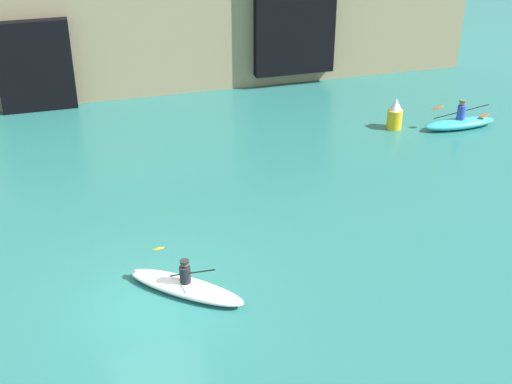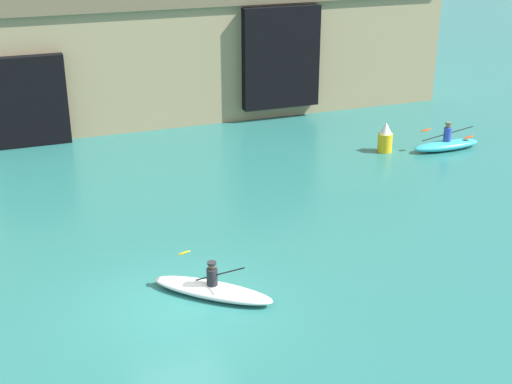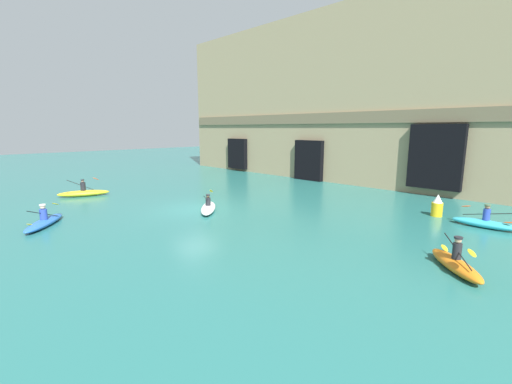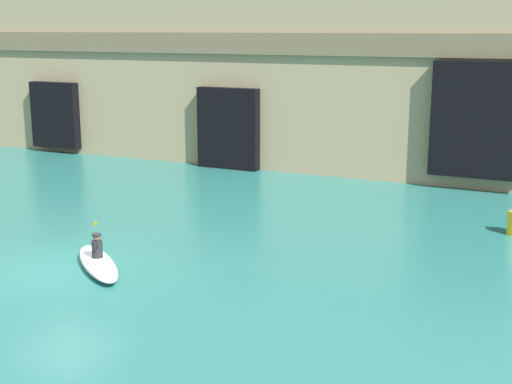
% 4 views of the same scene
% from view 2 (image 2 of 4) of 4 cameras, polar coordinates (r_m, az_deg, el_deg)
% --- Properties ---
extents(ground_plane, '(120.00, 120.00, 0.00)m').
position_cam_2_polar(ground_plane, '(18.04, -6.03, -9.26)').
color(ground_plane, '#28706B').
extents(kayak_cyan, '(2.95, 0.78, 1.16)m').
position_cam_2_polar(kayak_cyan, '(29.67, 14.99, 3.71)').
color(kayak_cyan, '#33B2C6').
rests_on(kayak_cyan, ground).
extents(kayak_white, '(3.00, 2.75, 1.14)m').
position_cam_2_polar(kayak_white, '(18.39, -3.50, -7.77)').
color(kayak_white, white).
rests_on(kayak_white, ground).
extents(marker_buoy, '(0.58, 0.58, 1.21)m').
position_cam_2_polar(marker_buoy, '(28.83, 10.30, 4.26)').
color(marker_buoy, yellow).
rests_on(marker_buoy, ground).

